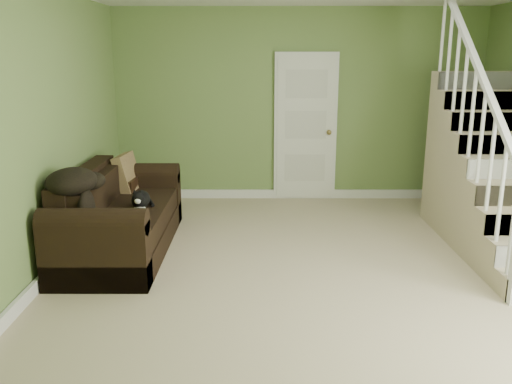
{
  "coord_description": "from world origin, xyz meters",
  "views": [
    {
      "loc": [
        -0.56,
        -4.73,
        2.02
      ],
      "look_at": [
        -0.58,
        0.33,
        0.71
      ],
      "focal_mm": 38.0,
      "sensor_mm": 36.0,
      "label": 1
    }
  ],
  "objects_px": {
    "side_table": "(118,201)",
    "banana": "(120,212)",
    "cat": "(140,200)",
    "sofa": "(117,220)"
  },
  "relations": [
    {
      "from": "side_table",
      "to": "banana",
      "type": "height_order",
      "value": "side_table"
    },
    {
      "from": "cat",
      "to": "banana",
      "type": "relative_size",
      "value": 2.97
    },
    {
      "from": "sofa",
      "to": "side_table",
      "type": "distance_m",
      "value": 0.84
    },
    {
      "from": "side_table",
      "to": "banana",
      "type": "xyz_separation_m",
      "value": [
        0.31,
        -1.08,
        0.18
      ]
    },
    {
      "from": "banana",
      "to": "sofa",
      "type": "bearing_deg",
      "value": 110.07
    },
    {
      "from": "cat",
      "to": "banana",
      "type": "height_order",
      "value": "cat"
    },
    {
      "from": "sofa",
      "to": "banana",
      "type": "relative_size",
      "value": 12.92
    },
    {
      "from": "side_table",
      "to": "banana",
      "type": "distance_m",
      "value": 1.13
    },
    {
      "from": "side_table",
      "to": "cat",
      "type": "relative_size",
      "value": 1.66
    },
    {
      "from": "sofa",
      "to": "side_table",
      "type": "relative_size",
      "value": 2.62
    }
  ]
}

